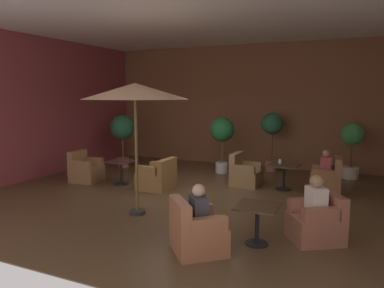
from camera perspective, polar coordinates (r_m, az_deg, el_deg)
name	(u,v)px	position (r m, az deg, el deg)	size (l,w,h in m)	color
ground_plane	(184,195)	(9.07, -1.18, -7.85)	(9.47, 8.77, 0.02)	brown
wall_back_brick	(240,106)	(12.80, 7.41, 5.88)	(9.47, 0.08, 4.07)	brown
wall_left_accent	(38,108)	(11.60, -22.61, 5.20)	(0.08, 8.77, 4.07)	#903B3F
ceiling_slab	(184,20)	(8.91, -1.25, 18.59)	(9.47, 8.77, 0.06)	silver
cafe_table_front_left	(284,170)	(9.70, 14.01, -3.99)	(0.75, 0.75, 0.65)	black
armchair_front_left_north	(327,180)	(9.68, 20.10, -5.26)	(0.78, 0.86, 0.90)	#9E6841
armchair_front_left_east	(245,174)	(9.99, 8.12, -4.61)	(0.72, 0.79, 0.86)	olive
cafe_table_front_right	(121,167)	(10.12, -10.89, -3.55)	(0.66, 0.66, 0.65)	black
armchair_front_right_north	(85,170)	(10.75, -16.13, -3.90)	(0.81, 0.79, 0.86)	#976741
armchair_front_right_east	(157,177)	(9.53, -5.36, -5.14)	(0.80, 0.82, 0.80)	olive
cafe_table_mid_center	(257,215)	(6.12, 10.06, -10.71)	(0.68, 0.68, 0.65)	black
armchair_mid_center_north	(317,223)	(6.56, 18.74, -11.45)	(1.04, 1.02, 0.79)	#9F5D46
armchair_mid_center_east	(196,232)	(5.82, 0.63, -13.46)	(1.08, 1.08, 0.84)	#A05D3C
patio_umbrella_tall_red	(135,92)	(7.34, -8.77, 7.89)	(2.10, 2.10, 2.64)	#2D2D2D
potted_tree_left_corner	(123,130)	(12.51, -10.68, 2.10)	(0.81, 0.81, 1.74)	#AA6548
potted_tree_mid_left	(352,143)	(11.54, 23.45, 0.20)	(0.64, 0.64, 1.61)	silver
potted_tree_mid_right	(272,129)	(11.85, 12.27, 2.29)	(0.67, 0.67, 1.85)	#AC674C
potted_tree_right_corner	(222,134)	(11.37, 4.68, 1.57)	(0.75, 0.75, 1.72)	silver
patron_blue_shirt	(316,198)	(6.42, 18.62, -7.89)	(0.40, 0.43, 0.68)	silver
patron_by_window	(326,165)	(9.61, 19.95, -3.01)	(0.28, 0.34, 0.63)	#BA484E
patron_with_friend	(199,207)	(5.70, 1.04, -9.65)	(0.39, 0.41, 0.64)	#3D3A41
iced_drink_cup	(280,161)	(9.79, 13.44, -2.62)	(0.08, 0.08, 0.11)	white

